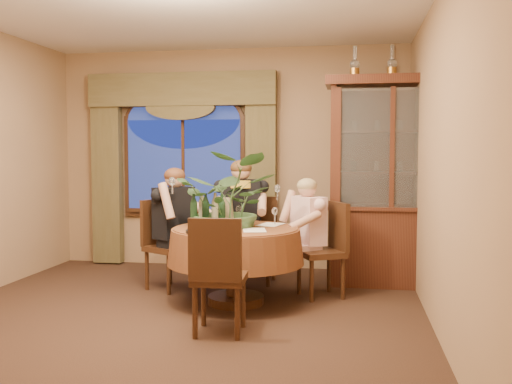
% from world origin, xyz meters
% --- Properties ---
extents(floor, '(5.00, 5.00, 0.00)m').
position_xyz_m(floor, '(0.00, 0.00, 0.00)').
color(floor, black).
rests_on(floor, ground).
extents(wall_back, '(4.50, 0.00, 4.50)m').
position_xyz_m(wall_back, '(0.00, 2.50, 1.40)').
color(wall_back, '#90704F').
rests_on(wall_back, ground).
extents(wall_right, '(0.00, 5.00, 5.00)m').
position_xyz_m(wall_right, '(2.25, 0.00, 1.40)').
color(wall_right, '#90704F').
rests_on(wall_right, ground).
extents(window, '(1.62, 0.10, 1.32)m').
position_xyz_m(window, '(-0.60, 2.43, 1.30)').
color(window, navy).
rests_on(window, wall_back).
extents(arched_transom, '(1.60, 0.06, 0.44)m').
position_xyz_m(arched_transom, '(-0.60, 2.43, 2.08)').
color(arched_transom, navy).
rests_on(arched_transom, wall_back).
extents(drapery_left, '(0.38, 0.14, 2.32)m').
position_xyz_m(drapery_left, '(-1.63, 2.38, 1.18)').
color(drapery_left, '#4C4424').
rests_on(drapery_left, floor).
extents(drapery_right, '(0.38, 0.14, 2.32)m').
position_xyz_m(drapery_right, '(0.43, 2.38, 1.18)').
color(drapery_right, '#4C4424').
rests_on(drapery_right, floor).
extents(swag_valance, '(2.45, 0.16, 0.42)m').
position_xyz_m(swag_valance, '(-0.60, 2.35, 2.28)').
color(swag_valance, '#4C4424').
rests_on(swag_valance, wall_back).
extents(dining_table, '(1.60, 1.60, 0.75)m').
position_xyz_m(dining_table, '(0.45, 0.69, 0.38)').
color(dining_table, maroon).
rests_on(dining_table, floor).
extents(china_cabinet, '(1.43, 0.56, 2.31)m').
position_xyz_m(china_cabinet, '(1.98, 1.75, 1.15)').
color(china_cabinet, '#3A1B12').
rests_on(china_cabinet, floor).
extents(oil_lamp_left, '(0.11, 0.11, 0.34)m').
position_xyz_m(oil_lamp_left, '(1.58, 1.75, 2.48)').
color(oil_lamp_left, '#A5722D').
rests_on(oil_lamp_left, china_cabinet).
extents(oil_lamp_center, '(0.11, 0.11, 0.34)m').
position_xyz_m(oil_lamp_center, '(1.98, 1.75, 2.48)').
color(oil_lamp_center, '#A5722D').
rests_on(oil_lamp_center, china_cabinet).
extents(oil_lamp_right, '(0.11, 0.11, 0.34)m').
position_xyz_m(oil_lamp_right, '(2.38, 1.75, 2.48)').
color(oil_lamp_right, '#A5722D').
rests_on(oil_lamp_right, china_cabinet).
extents(chair_right, '(0.56, 0.56, 0.96)m').
position_xyz_m(chair_right, '(1.25, 1.09, 0.48)').
color(chair_right, black).
rests_on(chair_right, floor).
extents(chair_back_right, '(0.44, 0.44, 0.96)m').
position_xyz_m(chair_back_right, '(0.50, 1.61, 0.48)').
color(chair_back_right, black).
rests_on(chair_back_right, floor).
extents(chair_back, '(0.57, 0.57, 0.96)m').
position_xyz_m(chair_back, '(-0.38, 1.14, 0.48)').
color(chair_back, black).
rests_on(chair_back, floor).
extents(chair_front_left, '(0.44, 0.44, 0.96)m').
position_xyz_m(chair_front_left, '(0.50, -0.23, 0.48)').
color(chair_front_left, black).
rests_on(chair_front_left, floor).
extents(person_pink, '(0.58, 0.59, 1.22)m').
position_xyz_m(person_pink, '(1.12, 1.21, 0.61)').
color(person_pink, beige).
rests_on(person_pink, floor).
extents(person_back, '(0.61, 0.63, 1.32)m').
position_xyz_m(person_back, '(-0.31, 1.12, 0.66)').
color(person_back, black).
rests_on(person_back, floor).
extents(person_scarf, '(0.56, 0.52, 1.40)m').
position_xyz_m(person_scarf, '(0.34, 1.55, 0.70)').
color(person_scarf, black).
rests_on(person_scarf, floor).
extents(stoneware_vase, '(0.15, 0.15, 0.28)m').
position_xyz_m(stoneware_vase, '(0.33, 0.81, 0.89)').
color(stoneware_vase, '#8E7A5B').
rests_on(stoneware_vase, dining_table).
extents(centerpiece_plant, '(0.97, 1.08, 0.84)m').
position_xyz_m(centerpiece_plant, '(0.37, 0.78, 1.37)').
color(centerpiece_plant, '#385A31').
rests_on(centerpiece_plant, dining_table).
extents(olive_bowl, '(0.15, 0.15, 0.05)m').
position_xyz_m(olive_bowl, '(0.49, 0.65, 0.77)').
color(olive_bowl, '#4E562B').
rests_on(olive_bowl, dining_table).
extents(cheese_platter, '(0.36, 0.36, 0.02)m').
position_xyz_m(cheese_platter, '(0.24, 0.31, 0.76)').
color(cheese_platter, black).
rests_on(cheese_platter, dining_table).
extents(wine_bottle_0, '(0.07, 0.07, 0.33)m').
position_xyz_m(wine_bottle_0, '(0.15, 0.69, 0.92)').
color(wine_bottle_0, black).
rests_on(wine_bottle_0, dining_table).
extents(wine_bottle_1, '(0.07, 0.07, 0.33)m').
position_xyz_m(wine_bottle_1, '(0.33, 0.62, 0.92)').
color(wine_bottle_1, black).
rests_on(wine_bottle_1, dining_table).
extents(wine_bottle_2, '(0.07, 0.07, 0.33)m').
position_xyz_m(wine_bottle_2, '(0.05, 0.62, 0.92)').
color(wine_bottle_2, black).
rests_on(wine_bottle_2, dining_table).
extents(wine_bottle_3, '(0.07, 0.07, 0.33)m').
position_xyz_m(wine_bottle_3, '(0.21, 0.84, 0.92)').
color(wine_bottle_3, black).
rests_on(wine_bottle_3, dining_table).
extents(wine_bottle_4, '(0.07, 0.07, 0.33)m').
position_xyz_m(wine_bottle_4, '(0.23, 0.76, 0.92)').
color(wine_bottle_4, tan).
rests_on(wine_bottle_4, dining_table).
extents(wine_bottle_5, '(0.07, 0.07, 0.33)m').
position_xyz_m(wine_bottle_5, '(0.09, 0.78, 0.92)').
color(wine_bottle_5, tan).
rests_on(wine_bottle_5, dining_table).
extents(tasting_paper_0, '(0.27, 0.34, 0.00)m').
position_xyz_m(tasting_paper_0, '(0.66, 0.51, 0.75)').
color(tasting_paper_0, white).
rests_on(tasting_paper_0, dining_table).
extents(tasting_paper_1, '(0.28, 0.34, 0.00)m').
position_xyz_m(tasting_paper_1, '(0.76, 0.94, 0.75)').
color(tasting_paper_1, white).
rests_on(tasting_paper_1, dining_table).
extents(tasting_paper_2, '(0.26, 0.33, 0.00)m').
position_xyz_m(tasting_paper_2, '(0.37, 0.42, 0.75)').
color(tasting_paper_2, white).
rests_on(tasting_paper_2, dining_table).
extents(wine_glass_person_pink, '(0.07, 0.07, 0.18)m').
position_xyz_m(wine_glass_person_pink, '(0.80, 0.96, 0.84)').
color(wine_glass_person_pink, silver).
rests_on(wine_glass_person_pink, dining_table).
extents(wine_glass_person_back, '(0.07, 0.07, 0.18)m').
position_xyz_m(wine_glass_person_back, '(0.07, 0.90, 0.84)').
color(wine_glass_person_back, silver).
rests_on(wine_glass_person_back, dining_table).
extents(wine_glass_person_scarf, '(0.07, 0.07, 0.18)m').
position_xyz_m(wine_glass_person_scarf, '(0.39, 1.12, 0.84)').
color(wine_glass_person_scarf, silver).
rests_on(wine_glass_person_scarf, dining_table).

